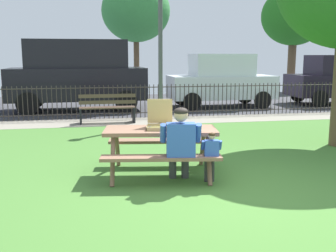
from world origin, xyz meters
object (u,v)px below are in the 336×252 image
picnic_table_foreground (160,139)px  adult_at_table (180,142)px  pizza_slice_on_table (183,128)px  parked_car_center (221,80)px  child_at_table (211,152)px  far_tree_center (294,17)px  park_bench_center (107,109)px  parked_car_left (78,73)px  pizza_box_open (160,123)px  lamp_post_walkway (160,37)px  far_tree_midleft (136,11)px

picnic_table_foreground → adult_at_table: size_ratio=1.68×
pizza_slice_on_table → parked_car_center: (3.35, 8.38, 0.23)m
pizza_slice_on_table → child_at_table: bearing=-60.7°
pizza_slice_on_table → parked_car_center: 9.03m
picnic_table_foreground → far_tree_center: far_tree_center is taller
child_at_table → park_bench_center: (-1.32, 5.98, -0.08)m
adult_at_table → parked_car_left: (-1.78, 8.84, 0.65)m
adult_at_table → parked_car_center: bearing=68.5°
picnic_table_foreground → parked_car_left: (-1.56, 8.31, 0.71)m
pizza_box_open → parked_car_center: (3.70, 8.27, 0.15)m
picnic_table_foreground → parked_car_center: 9.10m
park_bench_center → parked_car_left: 3.22m
pizza_box_open → park_bench_center: bearing=97.0°
pizza_slice_on_table → park_bench_center: bearing=100.5°
adult_at_table → child_at_table: adult_at_table is taller
adult_at_table → child_at_table: 0.49m
lamp_post_walkway → far_tree_midleft: far_tree_midleft is taller
lamp_post_walkway → pizza_box_open: bearing=-99.7°
pizza_slice_on_table → far_tree_center: size_ratio=0.05×
picnic_table_foreground → lamp_post_walkway: size_ratio=0.50×
pizza_box_open → parked_car_left: size_ratio=0.11×
adult_at_table → far_tree_center: (9.88, 15.75, 3.39)m
park_bench_center → parked_car_left: (-0.91, 2.96, 0.89)m
pizza_box_open → pizza_slice_on_table: bearing=-18.1°
adult_at_table → far_tree_midleft: (1.05, 15.75, 3.52)m
pizza_box_open → pizza_slice_on_table: pizza_box_open is taller
pizza_box_open → child_at_table: (0.67, -0.68, -0.36)m
park_bench_center → parked_car_left: parked_car_left is taller
far_tree_midleft → parked_car_left: bearing=-112.3°
picnic_table_foreground → parked_car_left: bearing=100.7°
lamp_post_walkway → parked_car_left: (-2.40, 3.32, -1.14)m
pizza_slice_on_table → child_at_table: child_at_table is taller
adult_at_table → far_tree_center: far_tree_center is taller
pizza_box_open → park_bench_center: size_ratio=0.33×
pizza_slice_on_table → adult_at_table: 0.50m
park_bench_center → far_tree_midleft: far_tree_midleft is taller
parked_car_left → far_tree_center: far_tree_center is taller
child_at_table → adult_at_table: bearing=167.7°
park_bench_center → parked_car_center: size_ratio=0.41×
parked_car_center → park_bench_center: bearing=-145.8°
park_bench_center → far_tree_midleft: 10.74m
park_bench_center → parked_car_left: size_ratio=0.34×
picnic_table_foreground → adult_at_table: 0.58m
lamp_post_walkway → parked_car_left: 4.25m
park_bench_center → far_tree_center: (10.75, 9.87, 3.63)m
child_at_table → pizza_slice_on_table: bearing=119.3°
adult_at_table → lamp_post_walkway: bearing=83.6°
parked_car_center → parked_car_left: bearing=180.0°
picnic_table_foreground → parked_car_left: 8.48m
child_at_table → lamp_post_walkway: lamp_post_walkway is taller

